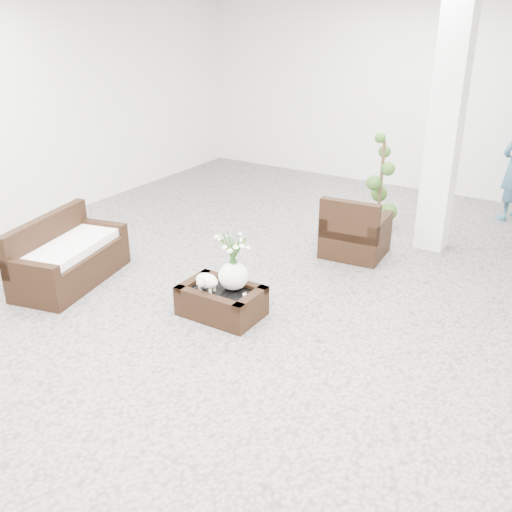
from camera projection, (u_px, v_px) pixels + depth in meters
The scene contains 9 objects.
ground at pixel (260, 301), 6.91m from camera, with size 11.00×11.00×0.00m, color gray.
column at pixel (446, 125), 7.81m from camera, with size 0.40×0.40×3.50m, color white.
coffee_table at pixel (222, 302), 6.55m from camera, with size 0.90×0.60×0.31m, color black.
sheep_figurine at pixel (207, 282), 6.43m from camera, with size 0.28×0.23×0.21m, color white.
planter_narcissus at pixel (233, 256), 6.36m from camera, with size 0.44×0.44×0.80m, color white, non-canonical shape.
tealight at pixel (245, 294), 6.35m from camera, with size 0.04×0.04×0.03m, color white.
armchair at pixel (356, 225), 8.04m from camera, with size 0.82×0.78×0.87m, color black.
loveseat at pixel (69, 251), 7.24m from camera, with size 1.56×0.75×0.83m, color black.
topiary at pixel (381, 183), 8.87m from camera, with size 0.39×0.39×1.48m, color #284817, non-canonical shape.
Camera 1 is at (3.21, -5.22, 3.24)m, focal length 40.72 mm.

